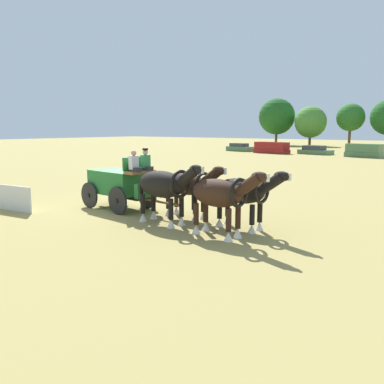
{
  "coord_description": "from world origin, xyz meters",
  "views": [
    {
      "loc": [
        12.88,
        -11.7,
        3.53
      ],
      "look_at": [
        4.35,
        -0.32,
        1.2
      ],
      "focal_mm": 36.6,
      "sensor_mm": 36.0,
      "label": 1
    }
  ],
  "objects_px": {
    "parked_vehicle_b": "(271,148)",
    "draft_horse_lead_near": "(243,193)",
    "show_wagon": "(120,183)",
    "draft_horse_lead_off": "(220,195)",
    "draft_horse_rear_near": "(188,186)",
    "parked_vehicle_d": "(364,151)",
    "parked_vehicle_a": "(240,148)",
    "draft_horse_rear_off": "(164,186)",
    "parked_vehicle_c": "(315,151)"
  },
  "relations": [
    {
      "from": "draft_horse_lead_near",
      "to": "show_wagon",
      "type": "bearing_deg",
      "value": -178.67
    },
    {
      "from": "draft_horse_rear_near",
      "to": "draft_horse_lead_off",
      "type": "height_order",
      "value": "draft_horse_lead_off"
    },
    {
      "from": "draft_horse_lead_off",
      "to": "parked_vehicle_b",
      "type": "height_order",
      "value": "draft_horse_lead_off"
    },
    {
      "from": "parked_vehicle_d",
      "to": "draft_horse_rear_off",
      "type": "bearing_deg",
      "value": -86.36
    },
    {
      "from": "draft_horse_rear_near",
      "to": "draft_horse_lead_near",
      "type": "xyz_separation_m",
      "value": [
        2.59,
        -0.22,
        0.0
      ]
    },
    {
      "from": "draft_horse_lead_off",
      "to": "show_wagon",
      "type": "bearing_deg",
      "value": 169.03
    },
    {
      "from": "draft_horse_lead_off",
      "to": "parked_vehicle_a",
      "type": "relative_size",
      "value": 0.66
    },
    {
      "from": "parked_vehicle_a",
      "to": "draft_horse_lead_off",
      "type": "bearing_deg",
      "value": -60.78
    },
    {
      "from": "draft_horse_lead_near",
      "to": "parked_vehicle_d",
      "type": "xyz_separation_m",
      "value": [
        -5.28,
        39.12,
        -0.51
      ]
    },
    {
      "from": "draft_horse_lead_near",
      "to": "parked_vehicle_b",
      "type": "xyz_separation_m",
      "value": [
        -17.67,
        39.32,
        -0.53
      ]
    },
    {
      "from": "draft_horse_lead_off",
      "to": "draft_horse_rear_near",
      "type": "bearing_deg",
      "value": 148.53
    },
    {
      "from": "show_wagon",
      "to": "draft_horse_rear_near",
      "type": "bearing_deg",
      "value": 5.88
    },
    {
      "from": "draft_horse_rear_near",
      "to": "parked_vehicle_a",
      "type": "xyz_separation_m",
      "value": [
        -21.3,
        40.97,
        -0.77
      ]
    },
    {
      "from": "show_wagon",
      "to": "draft_horse_lead_off",
      "type": "relative_size",
      "value": 1.84
    },
    {
      "from": "show_wagon",
      "to": "parked_vehicle_d",
      "type": "xyz_separation_m",
      "value": [
        0.79,
        39.26,
        -0.37
      ]
    },
    {
      "from": "draft_horse_lead_near",
      "to": "draft_horse_lead_off",
      "type": "relative_size",
      "value": 1.02
    },
    {
      "from": "parked_vehicle_d",
      "to": "draft_horse_lead_off",
      "type": "bearing_deg",
      "value": -82.72
    },
    {
      "from": "parked_vehicle_c",
      "to": "draft_horse_rear_off",
      "type": "bearing_deg",
      "value": -77.54
    },
    {
      "from": "parked_vehicle_b",
      "to": "parked_vehicle_c",
      "type": "relative_size",
      "value": 1.13
    },
    {
      "from": "parked_vehicle_b",
      "to": "parked_vehicle_d",
      "type": "relative_size",
      "value": 1.2
    },
    {
      "from": "draft_horse_lead_near",
      "to": "parked_vehicle_b",
      "type": "bearing_deg",
      "value": 114.2
    },
    {
      "from": "draft_horse_lead_off",
      "to": "parked_vehicle_c",
      "type": "bearing_deg",
      "value": 105.71
    },
    {
      "from": "draft_horse_lead_near",
      "to": "draft_horse_lead_off",
      "type": "distance_m",
      "value": 1.3
    },
    {
      "from": "show_wagon",
      "to": "draft_horse_rear_near",
      "type": "distance_m",
      "value": 3.5
    },
    {
      "from": "draft_horse_rear_near",
      "to": "draft_horse_rear_off",
      "type": "height_order",
      "value": "draft_horse_rear_off"
    },
    {
      "from": "draft_horse_rear_off",
      "to": "draft_horse_lead_off",
      "type": "height_order",
      "value": "draft_horse_rear_off"
    },
    {
      "from": "show_wagon",
      "to": "draft_horse_rear_off",
      "type": "relative_size",
      "value": 1.71
    },
    {
      "from": "draft_horse_lead_off",
      "to": "parked_vehicle_d",
      "type": "height_order",
      "value": "draft_horse_lead_off"
    },
    {
      "from": "draft_horse_lead_near",
      "to": "parked_vehicle_a",
      "type": "xyz_separation_m",
      "value": [
        -23.88,
        41.19,
        -0.77
      ]
    },
    {
      "from": "draft_horse_lead_near",
      "to": "parked_vehicle_a",
      "type": "distance_m",
      "value": 47.62
    },
    {
      "from": "parked_vehicle_a",
      "to": "parked_vehicle_d",
      "type": "xyz_separation_m",
      "value": [
        18.61,
        -2.07,
        0.26
      ]
    },
    {
      "from": "show_wagon",
      "to": "parked_vehicle_b",
      "type": "bearing_deg",
      "value": 106.38
    },
    {
      "from": "parked_vehicle_d",
      "to": "draft_horse_rear_near",
      "type": "bearing_deg",
      "value": -86.05
    },
    {
      "from": "parked_vehicle_b",
      "to": "draft_horse_lead_near",
      "type": "bearing_deg",
      "value": -65.8
    },
    {
      "from": "draft_horse_rear_off",
      "to": "parked_vehicle_d",
      "type": "relative_size",
      "value": 0.72
    },
    {
      "from": "parked_vehicle_c",
      "to": "parked_vehicle_d",
      "type": "relative_size",
      "value": 1.06
    },
    {
      "from": "show_wagon",
      "to": "parked_vehicle_a",
      "type": "bearing_deg",
      "value": 113.32
    },
    {
      "from": "draft_horse_rear_near",
      "to": "show_wagon",
      "type": "bearing_deg",
      "value": -174.12
    },
    {
      "from": "show_wagon",
      "to": "draft_horse_rear_near",
      "type": "height_order",
      "value": "show_wagon"
    },
    {
      "from": "draft_horse_lead_near",
      "to": "parked_vehicle_c",
      "type": "xyz_separation_m",
      "value": [
        -12.01,
        40.99,
        -0.79
      ]
    },
    {
      "from": "show_wagon",
      "to": "draft_horse_rear_near",
      "type": "xyz_separation_m",
      "value": [
        3.48,
        0.36,
        0.14
      ]
    },
    {
      "from": "show_wagon",
      "to": "draft_horse_lead_off",
      "type": "xyz_separation_m",
      "value": [
        5.95,
        -1.15,
        0.22
      ]
    },
    {
      "from": "parked_vehicle_b",
      "to": "parked_vehicle_c",
      "type": "distance_m",
      "value": 5.9
    },
    {
      "from": "draft_horse_rear_off",
      "to": "parked_vehicle_c",
      "type": "relative_size",
      "value": 0.68
    },
    {
      "from": "parked_vehicle_a",
      "to": "parked_vehicle_d",
      "type": "distance_m",
      "value": 18.72
    },
    {
      "from": "draft_horse_rear_off",
      "to": "parked_vehicle_c",
      "type": "bearing_deg",
      "value": 102.46
    },
    {
      "from": "parked_vehicle_a",
      "to": "parked_vehicle_d",
      "type": "bearing_deg",
      "value": -6.34
    },
    {
      "from": "draft_horse_lead_off",
      "to": "parked_vehicle_d",
      "type": "bearing_deg",
      "value": 97.28
    },
    {
      "from": "parked_vehicle_b",
      "to": "show_wagon",
      "type": "bearing_deg",
      "value": -73.62
    },
    {
      "from": "parked_vehicle_b",
      "to": "parked_vehicle_d",
      "type": "height_order",
      "value": "parked_vehicle_d"
    }
  ]
}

